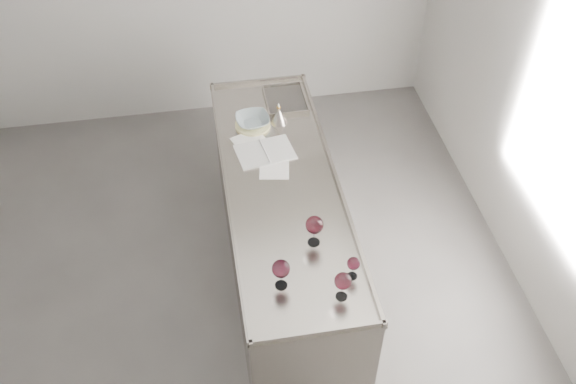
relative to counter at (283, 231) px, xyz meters
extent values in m
cube|color=#4C4947|center=(-0.50, -0.30, -0.48)|extent=(4.50, 5.00, 0.02)
cube|color=#A9A6A3|center=(1.76, -0.30, 0.93)|extent=(0.02, 5.00, 2.80)
cube|color=gray|center=(0.00, 0.00, -0.01)|extent=(0.75, 2.40, 0.92)
cube|color=gray|center=(0.00, 0.00, 0.46)|extent=(0.77, 2.42, 0.02)
cube|color=gray|center=(0.00, -1.19, 0.48)|extent=(0.77, 0.02, 0.03)
cube|color=gray|center=(0.00, 1.19, 0.48)|extent=(0.77, 0.02, 0.03)
cube|color=gray|center=(-0.37, 0.00, 0.48)|extent=(0.02, 2.42, 0.03)
cube|color=gray|center=(0.36, 0.00, 0.48)|extent=(0.02, 2.42, 0.03)
cube|color=#595654|center=(0.17, 0.92, 0.46)|extent=(0.30, 0.38, 0.01)
cylinder|color=white|center=(-0.14, -0.83, 0.47)|extent=(0.07, 0.07, 0.00)
cylinder|color=white|center=(-0.14, -0.83, 0.52)|extent=(0.01, 0.01, 0.10)
ellipsoid|color=white|center=(-0.14, -0.83, 0.62)|extent=(0.10, 0.10, 0.11)
cylinder|color=#340713|center=(-0.14, -0.83, 0.59)|extent=(0.07, 0.07, 0.02)
cylinder|color=white|center=(0.11, -0.54, 0.47)|extent=(0.08, 0.08, 0.00)
cylinder|color=white|center=(0.11, -0.54, 0.52)|extent=(0.01, 0.01, 0.10)
ellipsoid|color=white|center=(0.11, -0.54, 0.62)|extent=(0.11, 0.11, 0.11)
cylinder|color=#34070E|center=(0.11, -0.54, 0.60)|extent=(0.08, 0.08, 0.02)
cylinder|color=white|center=(0.18, -0.97, 0.47)|extent=(0.07, 0.07, 0.00)
cylinder|color=white|center=(0.18, -0.97, 0.52)|extent=(0.01, 0.01, 0.09)
ellipsoid|color=white|center=(0.18, -0.97, 0.61)|extent=(0.10, 0.10, 0.10)
cylinder|color=#32060F|center=(0.18, -0.97, 0.59)|extent=(0.07, 0.07, 0.02)
cylinder|color=white|center=(0.27, -0.84, 0.47)|extent=(0.06, 0.06, 0.00)
cylinder|color=white|center=(0.27, -0.84, 0.51)|extent=(0.01, 0.01, 0.08)
ellipsoid|color=white|center=(0.27, -0.84, 0.58)|extent=(0.08, 0.08, 0.08)
cylinder|color=#3B0815|center=(0.27, -0.84, 0.57)|extent=(0.05, 0.05, 0.02)
cube|color=silver|center=(-0.17, 0.32, 0.47)|extent=(0.23, 0.30, 0.01)
cube|color=silver|center=(0.03, 0.35, 0.47)|extent=(0.23, 0.30, 0.01)
cylinder|color=white|center=(-0.07, 0.33, 0.48)|extent=(0.05, 0.27, 0.01)
cube|color=white|center=(-0.13, 0.42, 0.47)|extent=(0.33, 0.38, 0.00)
cube|color=white|center=(-0.02, 0.19, 0.47)|extent=(0.25, 0.32, 0.00)
cylinder|color=beige|center=(-0.11, 0.65, 0.48)|extent=(0.33, 0.33, 0.02)
imported|color=#8B9CA1|center=(-0.11, 0.65, 0.52)|extent=(0.26, 0.26, 0.06)
cone|color=gray|center=(0.08, 0.66, 0.52)|extent=(0.12, 0.12, 0.11)
cylinder|color=gray|center=(0.08, 0.66, 0.59)|extent=(0.02, 0.02, 0.03)
cylinder|color=#B17731|center=(0.08, 0.66, 0.61)|extent=(0.03, 0.03, 0.01)
cone|color=gray|center=(0.08, 0.66, 0.63)|extent=(0.02, 0.02, 0.04)
camera|label=1|loc=(-0.48, -3.06, 3.43)|focal=40.00mm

